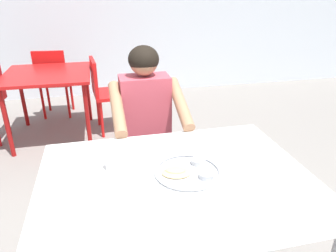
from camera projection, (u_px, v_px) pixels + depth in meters
table_foreground at (176, 188)px, 1.46m from camera, size 1.26×0.95×0.72m
thali_tray at (188, 171)px, 1.46m from camera, size 0.32×0.32×0.03m
drinking_cup at (112, 161)px, 1.48m from camera, size 0.07×0.07×0.09m
chair_foreground at (144, 134)px, 2.39m from camera, size 0.44×0.40×0.83m
diner_foreground at (148, 119)px, 2.11m from camera, size 0.49×0.55×1.19m
table_background_red at (48, 80)px, 3.24m from camera, size 0.87×0.90×0.72m
chair_red_right at (106, 89)px, 3.45m from camera, size 0.47×0.48×0.84m
chair_red_far at (53, 79)px, 3.83m from camera, size 0.42×0.42×0.86m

